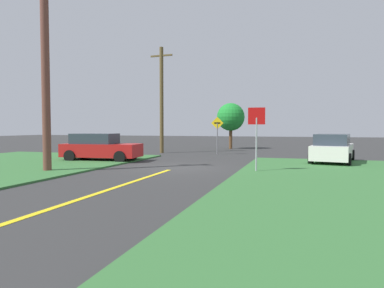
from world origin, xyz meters
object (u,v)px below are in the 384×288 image
Objects in this scene: utility_pole_near at (45,72)px; oak_tree_left at (231,117)px; car_on_crossroad at (333,149)px; stop_sign at (256,127)px; parked_car_near_building at (100,147)px; utility_pole_mid at (162,99)px; direction_sign at (217,131)px.

utility_pole_near reaches higher than oak_tree_left.
car_on_crossroad is at bearing -54.95° from oak_tree_left.
utility_pole_near reaches higher than stop_sign.
parked_car_near_building is 6.27m from utility_pole_near.
utility_pole_mid is at bearing -121.89° from oak_tree_left.
oak_tree_left reaches higher than parked_car_near_building.
utility_pole_mid reaches higher than oak_tree_left.
oak_tree_left is (4.15, 6.67, -1.27)m from utility_pole_mid.
car_on_crossroad is 0.55× the size of utility_pole_near.
utility_pole_mid is at bearing 77.06° from parked_car_near_building.
utility_pole_mid is 1.93× the size of oak_tree_left.
parked_car_near_building is 1.11× the size of oak_tree_left.
stop_sign is at bearing -67.68° from direction_sign.
car_on_crossroad is at bearing -20.46° from utility_pole_mid.
parked_car_near_building is 7.96m from utility_pole_mid.
utility_pole_mid reaches higher than direction_sign.
stop_sign is 0.35× the size of utility_pole_mid.
direction_sign is at bearing 70.60° from car_on_crossroad.
oak_tree_left is at bearing -81.59° from stop_sign.
stop_sign is at bearing 15.67° from utility_pole_near.
direction_sign is (-7.52, 4.35, 0.90)m from car_on_crossroad.
utility_pole_near is 13.38m from direction_sign.
parked_car_near_building is 14.89m from oak_tree_left.
direction_sign reaches higher than car_on_crossroad.
utility_pole_near is 3.16× the size of direction_sign.
parked_car_near_building is 0.54× the size of utility_pole_near.
oak_tree_left is (5.18, 13.80, 2.11)m from parked_car_near_building.
utility_pole_near reaches higher than car_on_crossroad.
utility_pole_near is at bearing 9.60° from stop_sign.
utility_pole_mid is (-11.95, 4.46, 3.38)m from car_on_crossroad.
direction_sign is at bearing -87.60° from oak_tree_left.
parked_car_near_building is 0.57× the size of utility_pole_mid.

